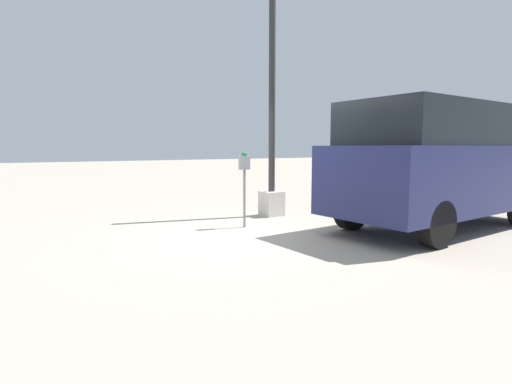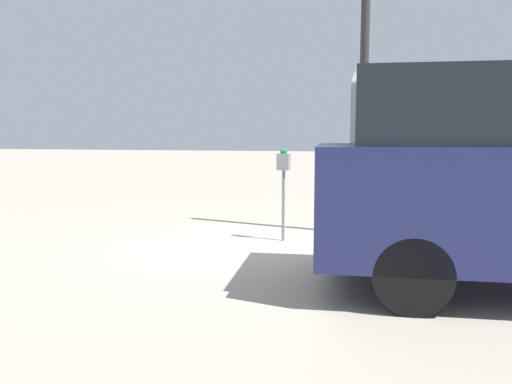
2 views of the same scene
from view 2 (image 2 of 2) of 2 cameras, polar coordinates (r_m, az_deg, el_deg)
The scene contains 3 objects.
ground_plane at distance 7.39m, azimuth -0.68°, elevation -6.42°, with size 80.00×80.00×0.00m, color gray.
parking_meter_near at distance 7.75m, azimuth 3.18°, elevation 2.19°, with size 0.22×0.15×1.45m.
lamp_post at distance 8.45m, azimuth 12.07°, elevation 6.14°, with size 0.44×0.44×5.47m.
Camera 2 is at (1.58, -7.02, 1.68)m, focal length 35.00 mm.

